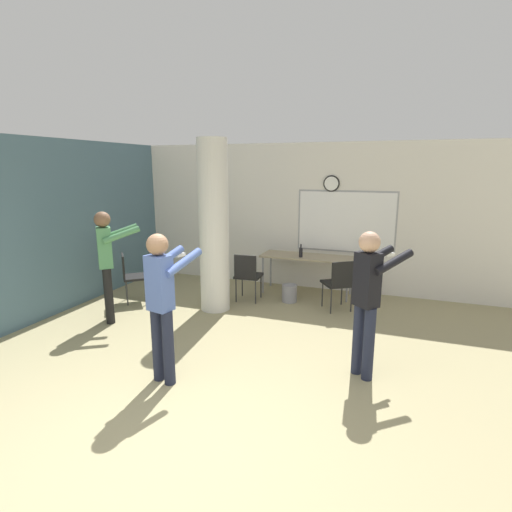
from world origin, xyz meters
TOP-DOWN VIEW (x-y plane):
  - ground_plane at (0.00, 0.00)m, footprint 24.00×24.00m
  - wall_left_accent at (-3.50, 2.50)m, footprint 0.12×7.00m
  - wall_back at (0.02, 5.06)m, footprint 8.00×0.15m
  - support_pillar at (-1.11, 3.23)m, footprint 0.49×0.49m
  - folding_table at (0.14, 4.57)m, footprint 1.70×0.60m
  - bottle_on_table at (0.05, 4.43)m, footprint 0.07×0.07m
  - waste_bin at (-0.03, 4.02)m, footprint 0.27×0.27m
  - chair_table_left at (-0.75, 3.79)m, footprint 0.47×0.47m
  - chair_table_right at (0.85, 3.86)m, footprint 0.61×0.61m
  - chair_by_left_wall at (-2.65, 3.05)m, footprint 0.62×0.62m
  - person_playing_side at (1.46, 1.82)m, footprint 0.62×0.67m
  - person_playing_front at (-0.62, 0.94)m, footprint 0.47×0.69m
  - person_watching_back at (-2.39, 2.17)m, footprint 0.66×0.65m

SIDE VIEW (x-z plane):
  - ground_plane at x=0.00m, z-range 0.00..0.00m
  - waste_bin at x=-0.03m, z-range 0.00..0.31m
  - chair_table_left at x=-0.75m, z-range 0.08..0.95m
  - chair_table_right at x=0.85m, z-range 0.08..0.95m
  - chair_by_left_wall at x=-2.65m, z-range 0.08..0.95m
  - folding_table at x=0.14m, z-range 0.31..1.04m
  - bottle_on_table at x=0.05m, z-range 0.70..0.95m
  - person_playing_front at x=-0.62m, z-range 0.15..1.83m
  - person_playing_side at x=1.46m, z-range 0.15..1.83m
  - person_watching_back at x=-2.39m, z-range 0.15..1.86m
  - wall_back at x=0.02m, z-range 0.00..2.80m
  - wall_left_accent at x=-3.50m, z-range 0.00..2.80m
  - support_pillar at x=-1.11m, z-range 0.00..2.80m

